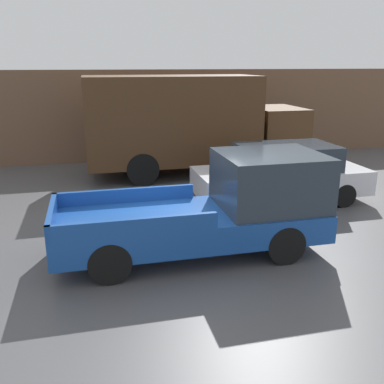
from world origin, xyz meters
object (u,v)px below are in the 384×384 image
(pickup_truck, at_px, (220,207))
(car, at_px, (282,174))
(delivery_truck, at_px, (188,122))
(newspaper_box, at_px, (210,146))

(pickup_truck, distance_m, car, 3.91)
(car, xyz_separation_m, delivery_truck, (-1.87, 3.78, 1.03))
(pickup_truck, relative_size, car, 1.13)
(pickup_truck, relative_size, delivery_truck, 0.72)
(delivery_truck, bearing_deg, car, -63.64)
(car, distance_m, newspaper_box, 6.23)
(newspaper_box, bearing_deg, delivery_truck, -121.95)
(car, bearing_deg, delivery_truck, 116.36)
(delivery_truck, distance_m, newspaper_box, 3.17)
(car, height_order, delivery_truck, delivery_truck)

